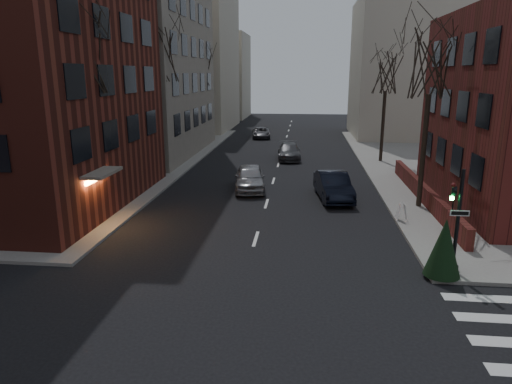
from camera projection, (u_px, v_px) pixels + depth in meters
low_wall_right at (424, 193)px, 27.07m from camera, size 0.35×16.00×1.00m
building_distant_la at (180, 62)px, 62.08m from camera, size 14.00×16.00×18.00m
building_distant_ra at (414, 69)px, 54.45m from camera, size 14.00×14.00×16.00m
building_distant_lb at (218, 76)px, 78.74m from camera, size 10.00×12.00×14.00m
traffic_signal at (455, 227)px, 17.27m from camera, size 0.76×0.44×4.00m
tree_left_a at (80, 54)px, 22.14m from camera, size 4.18×4.18×10.26m
tree_left_b at (157, 54)px, 33.57m from camera, size 4.40×4.40×10.80m
tree_left_c at (200, 68)px, 47.26m from camera, size 3.96×3.96×9.72m
tree_right_a at (432, 64)px, 24.29m from camera, size 3.96×3.96×9.72m
tree_right_b at (386, 73)px, 37.87m from camera, size 3.74×3.74×9.18m
streetlamp_near at (151, 124)px, 30.85m from camera, size 0.36×0.36×6.28m
streetlamp_far at (211, 104)px, 50.09m from camera, size 0.36×0.36×6.28m
parked_sedan at (333, 186)px, 28.06m from camera, size 2.43×5.23×1.66m
car_lane_silver at (250, 178)px, 30.29m from camera, size 2.55×5.06×1.65m
car_lane_gray at (289, 152)px, 41.03m from camera, size 2.29×5.02×1.42m
car_lane_far at (261, 133)px, 54.61m from camera, size 2.58×4.70×1.25m
sandwich_board at (402, 212)px, 23.67m from camera, size 0.39×0.54×0.87m
evergreen_shrub at (444, 247)px, 17.01m from camera, size 1.54×1.54×2.24m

